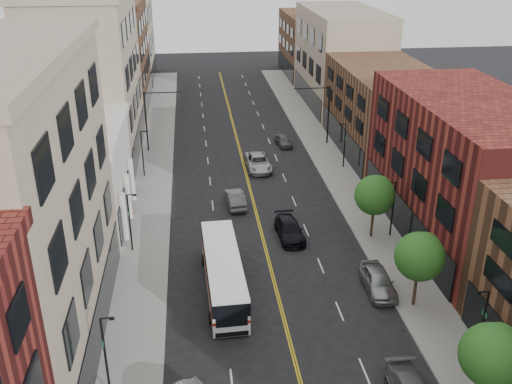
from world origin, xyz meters
name	(u,v)px	position (x,y,z in m)	size (l,w,h in m)	color
sidewalk_left	(152,195)	(-10.00, 35.00, 0.07)	(4.00, 110.00, 0.15)	gray
sidewalk_right	(346,186)	(10.00, 35.00, 0.07)	(4.00, 110.00, 0.15)	gray
bldg_l_white	(67,177)	(-17.00, 31.00, 4.00)	(10.00, 14.00, 8.00)	silver
bldg_l_far_a	(89,79)	(-17.00, 48.00, 9.00)	(10.00, 20.00, 18.00)	gray
bldg_l_far_b	(111,57)	(-17.00, 68.00, 7.50)	(10.00, 20.00, 15.00)	brown
bldg_l_far_c	(121,22)	(-17.00, 86.00, 10.00)	(10.00, 16.00, 20.00)	gray
bldg_r_mid	(466,170)	(17.00, 24.00, 6.00)	(10.00, 22.00, 12.00)	#5B1918
bldg_r_far_a	(385,110)	(17.00, 45.00, 5.00)	(10.00, 20.00, 10.00)	brown
bldg_r_far_b	(341,58)	(17.00, 66.00, 7.00)	(10.00, 22.00, 14.00)	gray
bldg_r_far_c	(313,45)	(17.00, 86.00, 5.50)	(10.00, 18.00, 11.00)	brown
tree_r_1	(493,353)	(9.39, 4.07, 4.13)	(3.40, 3.40, 5.59)	black
tree_r_2	(421,255)	(9.39, 14.07, 4.13)	(3.40, 3.40, 5.59)	black
tree_r_3	(376,194)	(9.39, 24.07, 4.13)	(3.40, 3.40, 5.59)	black
lamp_l_1	(106,351)	(-10.95, 8.00, 2.97)	(0.81, 0.55, 5.05)	black
lamp_l_2	(130,219)	(-10.95, 24.00, 2.97)	(0.81, 0.55, 5.05)	black
lamp_l_3	(143,151)	(-10.95, 40.00, 2.97)	(0.81, 0.55, 5.05)	black
lamp_r_1	(482,322)	(10.95, 8.00, 2.97)	(0.81, 0.55, 5.05)	black
lamp_r_2	(393,206)	(10.95, 24.00, 2.97)	(0.81, 0.55, 5.05)	black
lamp_r_3	(344,143)	(10.95, 40.00, 2.97)	(0.81, 0.55, 5.05)	black
signal_mast_left	(152,114)	(-10.27, 48.00, 4.65)	(4.49, 0.18, 7.20)	black
signal_mast_right	(323,108)	(10.27, 48.00, 4.65)	(4.49, 0.18, 7.20)	black
city_bus	(223,271)	(-3.86, 17.45, 1.68)	(2.99, 11.35, 2.90)	white
car_parked_far	(378,281)	(7.40, 16.18, 0.82)	(1.94, 4.81, 1.64)	#9A9CA1
car_lane_behind	(235,199)	(-1.80, 31.68, 0.75)	(1.58, 4.54, 1.49)	#4F4F54
car_lane_a	(289,230)	(2.30, 24.88, 0.73)	(2.06, 5.06, 1.47)	black
car_lane_b	(258,162)	(1.50, 40.79, 0.78)	(2.60, 5.65, 1.57)	#ABADB3
car_lane_c	(283,141)	(5.50, 48.10, 0.65)	(1.53, 3.81, 1.30)	#4F5054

